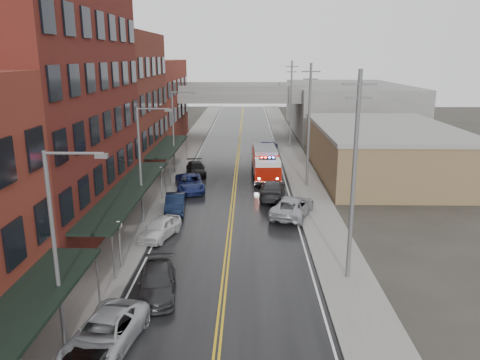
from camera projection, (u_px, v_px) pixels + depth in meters
name	position (u px, v px, depth m)	size (l,w,h in m)	color
road	(233.00, 201.00, 42.05)	(11.00, 160.00, 0.02)	black
sidewalk_left	(152.00, 200.00, 42.17)	(3.00, 160.00, 0.15)	slate
sidewalk_right	(314.00, 201.00, 41.91)	(3.00, 160.00, 0.15)	slate
curb_left	(171.00, 200.00, 42.14)	(0.30, 160.00, 0.15)	gray
curb_right	(296.00, 200.00, 41.94)	(0.30, 160.00, 0.15)	gray
brick_building_b	(43.00, 109.00, 33.21)	(9.00, 20.00, 18.00)	#521A15
brick_building_c	(113.00, 105.00, 50.50)	(9.00, 15.00, 15.00)	#5A1F1B
brick_building_far	(148.00, 103.00, 67.79)	(9.00, 20.00, 12.00)	maroon
tan_building	(383.00, 152.00, 50.79)	(14.00, 22.00, 5.00)	brown
right_far_block	(346.00, 108.00, 79.34)	(18.00, 30.00, 8.00)	slate
awning_1	(129.00, 190.00, 34.66)	(2.60, 18.00, 3.09)	black
awning_2	(168.00, 146.00, 51.56)	(2.60, 13.00, 3.09)	black
globe_lamp_1	(119.00, 234.00, 28.05)	(0.44, 0.44, 3.12)	#59595B
globe_lamp_2	(161.00, 176.00, 41.57)	(0.44, 0.44, 3.12)	#59595B
street_lamp_0	(60.00, 240.00, 19.58)	(2.64, 0.22, 9.00)	#59595B
street_lamp_1	(143.00, 159.00, 35.04)	(2.64, 0.22, 9.00)	#59595B
street_lamp_2	(175.00, 127.00, 50.49)	(2.64, 0.22, 9.00)	#59595B
utility_pole_0	(354.00, 174.00, 25.81)	(1.80, 0.24, 12.00)	#59595B
utility_pole_1	(309.00, 123.00, 45.13)	(1.80, 0.24, 12.00)	#59595B
utility_pole_2	(291.00, 103.00, 64.45)	(1.80, 0.24, 12.00)	#59595B
overpass	(240.00, 101.00, 71.42)	(40.00, 10.00, 7.50)	slate
fire_truck	(266.00, 163.00, 49.54)	(3.56, 8.42, 3.04)	#901106
parked_car_left_2	(105.00, 334.00, 20.65)	(2.51, 5.44, 1.51)	#ABAFB3
parked_car_left_3	(157.00, 282.00, 25.45)	(1.98, 4.88, 1.42)	#29292B
parked_car_left_4	(160.00, 228.00, 33.46)	(1.73, 4.29, 1.46)	silver
parked_car_left_5	(175.00, 203.00, 38.95)	(1.56, 4.47, 1.47)	black
parked_car_left_6	(190.00, 183.00, 45.03)	(2.54, 5.52, 1.53)	#151F51
parked_car_left_7	(196.00, 169.00, 50.84)	(2.01, 4.94, 1.43)	black
parked_car_right_0	(292.00, 206.00, 37.96)	(2.66, 5.76, 1.60)	#A3A5AB
parked_car_right_1	(273.00, 189.00, 42.82)	(2.28, 5.60, 1.62)	#2A2A2D
parked_car_right_2	(268.00, 164.00, 53.27)	(1.58, 3.92, 1.34)	silver
parked_car_right_3	(268.00, 147.00, 63.25)	(1.48, 4.26, 1.40)	black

